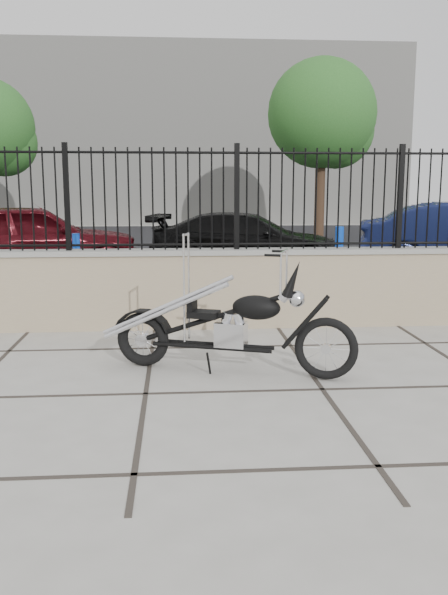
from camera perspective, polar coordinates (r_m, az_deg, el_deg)
name	(u,v)px	position (r m, az deg, el deg)	size (l,w,h in m)	color
ground_plane	(146,394)	(5.35, -7.11, -8.67)	(90.00, 90.00, 0.00)	#99968E
parking_lot	(167,248)	(17.65, -5.23, 4.45)	(30.00, 30.00, 0.00)	black
retaining_wall	(154,289)	(7.67, -6.32, 0.75)	(14.00, 0.36, 0.96)	gray
iron_fence	(153,199)	(7.57, -6.48, 8.85)	(14.00, 0.08, 1.20)	black
background_building	(169,138)	(31.65, -4.98, 14.17)	(22.00, 6.00, 8.00)	beige
chopper_motorcycle	(226,303)	(5.76, 0.23, -0.52)	(2.18, 0.38, 1.31)	black
car_red	(31,238)	(12.88, -17.08, 5.14)	(1.67, 4.14, 1.41)	#42090F
car_black	(248,241)	(13.11, 2.15, 5.13)	(1.64, 4.04, 1.17)	black
bollard_a	(77,265)	(10.17, -13.17, 2.91)	(0.12, 0.12, 0.99)	#0B61B1
bollard_b	(339,262)	(10.03, 10.34, 3.22)	(0.13, 0.13, 1.09)	#0B38A6
tree_right	(322,108)	(21.89, 8.86, 16.57)	(3.59, 3.59, 6.05)	#382619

